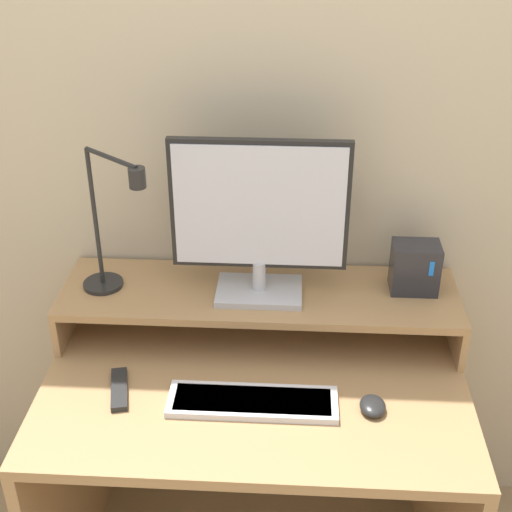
# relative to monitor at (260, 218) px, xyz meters

# --- Properties ---
(wall_back) EXTENTS (6.00, 0.05, 2.50)m
(wall_back) POSITION_rel_monitor_xyz_m (-0.00, 0.20, 0.13)
(wall_back) COLOR beige
(wall_back) RESTS_ON ground_plane
(desk) EXTENTS (1.09, 0.71, 0.75)m
(desk) POSITION_rel_monitor_xyz_m (-0.00, -0.19, -0.60)
(desk) COLOR #A87F51
(desk) RESTS_ON ground_plane
(monitor_shelf) EXTENTS (1.09, 0.31, 0.14)m
(monitor_shelf) POSITION_rel_monitor_xyz_m (-0.00, 0.02, -0.25)
(monitor_shelf) COLOR #A87F51
(monitor_shelf) RESTS_ON desk
(monitor) EXTENTS (0.46, 0.16, 0.44)m
(monitor) POSITION_rel_monitor_xyz_m (0.00, 0.00, 0.00)
(monitor) COLOR #BCBCC1
(monitor) RESTS_ON monitor_shelf
(desk_lamp) EXTENTS (0.23, 0.19, 0.41)m
(desk_lamp) POSITION_rel_monitor_xyz_m (-0.39, -0.02, -0.05)
(desk_lamp) COLOR black
(desk_lamp) RESTS_ON monitor_shelf
(router_dock) EXTENTS (0.13, 0.09, 0.14)m
(router_dock) POSITION_rel_monitor_xyz_m (0.42, 0.05, -0.16)
(router_dock) COLOR #28282D
(router_dock) RESTS_ON monitor_shelf
(keyboard) EXTENTS (0.42, 0.12, 0.02)m
(keyboard) POSITION_rel_monitor_xyz_m (-0.00, -0.29, -0.36)
(keyboard) COLOR silver
(keyboard) RESTS_ON desk
(mouse) EXTENTS (0.06, 0.08, 0.03)m
(mouse) POSITION_rel_monitor_xyz_m (0.29, -0.30, -0.36)
(mouse) COLOR black
(mouse) RESTS_ON desk
(remote_control) EXTENTS (0.07, 0.16, 0.02)m
(remote_control) POSITION_rel_monitor_xyz_m (-0.34, -0.26, -0.36)
(remote_control) COLOR black
(remote_control) RESTS_ON desk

